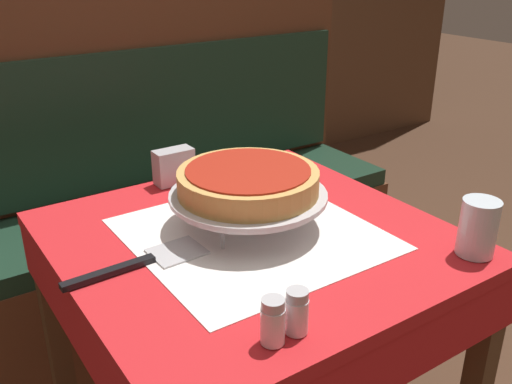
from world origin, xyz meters
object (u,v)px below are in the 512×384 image
(pizza_pan_stand, at_px, (248,197))
(booth_bench, at_px, (167,229))
(dining_table_front, at_px, (252,273))
(condiment_caddy, at_px, (114,77))
(pizza_server, at_px, (141,262))
(salt_shaker, at_px, (273,321))
(napkin_holder, at_px, (174,166))
(pepper_shaker, at_px, (297,312))
(deep_dish_pizza, at_px, (248,181))
(dining_table_rear, at_px, (134,107))
(water_glass_near, at_px, (478,228))

(pizza_pan_stand, bearing_deg, booth_bench, 79.76)
(dining_table_front, height_order, condiment_caddy, condiment_caddy)
(pizza_server, height_order, salt_shaker, salt_shaker)
(condiment_caddy, bearing_deg, dining_table_front, -99.71)
(napkin_holder, bearing_deg, booth_bench, 69.75)
(condiment_caddy, bearing_deg, pizza_pan_stand, -99.39)
(salt_shaker, relative_size, pepper_shaker, 1.02)
(pizza_pan_stand, bearing_deg, napkin_holder, 94.28)
(pizza_pan_stand, bearing_deg, deep_dish_pizza, -165.96)
(napkin_holder, relative_size, condiment_caddy, 0.57)
(deep_dish_pizza, bearing_deg, booth_bench, 79.76)
(pizza_pan_stand, distance_m, napkin_holder, 0.31)
(dining_table_rear, relative_size, napkin_holder, 7.49)
(pepper_shaker, height_order, condiment_caddy, condiment_caddy)
(booth_bench, distance_m, condiment_caddy, 0.76)
(water_glass_near, xyz_separation_m, salt_shaker, (-0.49, 0.00, -0.02))
(condiment_caddy, bearing_deg, water_glass_near, -87.31)
(salt_shaker, bearing_deg, pizza_pan_stand, 62.03)
(dining_table_front, distance_m, water_glass_near, 0.48)
(dining_table_front, height_order, water_glass_near, water_glass_near)
(pizza_server, height_order, napkin_holder, napkin_holder)
(deep_dish_pizza, distance_m, water_glass_near, 0.47)
(dining_table_front, relative_size, deep_dish_pizza, 2.60)
(dining_table_rear, height_order, pizza_pan_stand, pizza_pan_stand)
(pizza_server, height_order, water_glass_near, water_glass_near)
(salt_shaker, distance_m, condiment_caddy, 1.77)
(water_glass_near, relative_size, condiment_caddy, 0.66)
(water_glass_near, xyz_separation_m, condiment_caddy, (-0.08, 1.72, 0.00))
(water_glass_near, xyz_separation_m, pepper_shaker, (-0.45, 0.00, -0.02))
(pizza_pan_stand, xyz_separation_m, water_glass_near, (0.31, -0.36, -0.01))
(deep_dish_pizza, bearing_deg, water_glass_near, -49.26)
(booth_bench, xyz_separation_m, salt_shaker, (-0.32, -1.09, 0.40))
(pepper_shaker, relative_size, napkin_holder, 0.77)
(salt_shaker, height_order, napkin_holder, napkin_holder)
(salt_shaker, bearing_deg, dining_table_rear, 73.90)
(dining_table_rear, relative_size, deep_dish_pizza, 2.48)
(dining_table_rear, height_order, pepper_shaker, pepper_shaker)
(booth_bench, relative_size, deep_dish_pizza, 5.52)
(deep_dish_pizza, xyz_separation_m, pepper_shaker, (-0.14, -0.35, -0.07))
(pizza_pan_stand, relative_size, salt_shaker, 4.36)
(pizza_pan_stand, height_order, water_glass_near, water_glass_near)
(pepper_shaker, bearing_deg, pizza_pan_stand, 68.19)
(water_glass_near, height_order, salt_shaker, water_glass_near)
(booth_bench, distance_m, water_glass_near, 1.18)
(pizza_pan_stand, distance_m, deep_dish_pizza, 0.04)
(water_glass_near, height_order, napkin_holder, water_glass_near)
(dining_table_rear, relative_size, pizza_server, 2.60)
(water_glass_near, height_order, pepper_shaker, water_glass_near)
(deep_dish_pizza, bearing_deg, condiment_caddy, 80.61)
(dining_table_rear, xyz_separation_m, water_glass_near, (-0.02, -1.79, 0.16))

